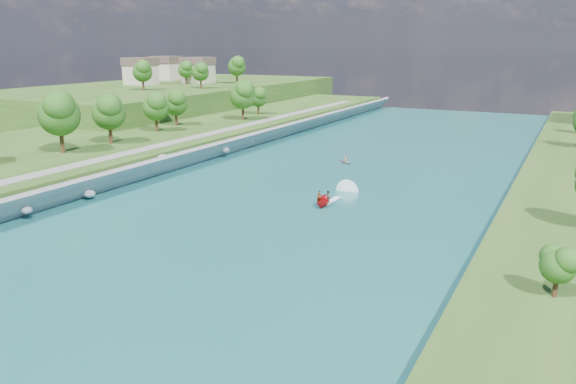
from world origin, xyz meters
The scene contains 10 objects.
ground centered at (0.00, 0.00, 0.00)m, with size 260.00×260.00×0.00m, color #2D5119.
river_water centered at (0.00, 20.00, 0.05)m, with size 55.00×240.00×0.10m, color #195C61.
berm_west centered at (-50.00, 20.00, 1.75)m, with size 45.00×240.00×3.50m, color #2D5119.
ridge_west centered at (-82.50, 95.00, 4.50)m, with size 60.00×120.00×9.00m, color #2D5119.
riprap_bank centered at (-25.86, 18.80, 1.81)m, with size 3.54×236.00×4.05m.
riverside_path centered at (-32.50, 20.00, 3.55)m, with size 3.00×200.00×0.10m, color gray.
ridge_houses centered at (-88.67, 100.00, 13.31)m, with size 29.50×29.50×8.40m.
trees_ridge centered at (-69.88, 89.81, 13.74)m, with size 20.51×41.68×10.28m.
motorboat centered at (5.42, 17.78, 0.72)m, with size 3.60×18.72×2.20m.
raft centered at (-2.47, 43.96, 0.48)m, with size 3.93×3.82×1.63m.
Camera 1 is at (35.01, -51.59, 21.51)m, focal length 35.00 mm.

